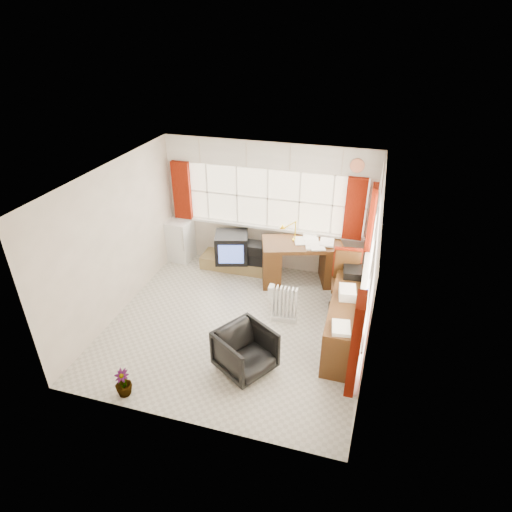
{
  "coord_description": "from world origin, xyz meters",
  "views": [
    {
      "loc": [
        1.86,
        -5.23,
        4.41
      ],
      "look_at": [
        0.19,
        0.55,
        1.02
      ],
      "focal_mm": 30.0,
      "sensor_mm": 36.0,
      "label": 1
    }
  ],
  "objects_px": {
    "task_chair": "(346,279)",
    "credenza": "(346,316)",
    "mini_fridge": "(180,239)",
    "radiator": "(284,307)",
    "crt_tv": "(232,247)",
    "desk": "(301,260)",
    "office_chair": "(245,351)",
    "desk_lamp": "(295,227)",
    "tv_bench": "(237,263)"
  },
  "relations": [
    {
      "from": "task_chair",
      "to": "credenza",
      "type": "bearing_deg",
      "value": -81.95
    },
    {
      "from": "credenza",
      "to": "mini_fridge",
      "type": "distance_m",
      "value": 3.87
    },
    {
      "from": "radiator",
      "to": "crt_tv",
      "type": "relative_size",
      "value": 0.85
    },
    {
      "from": "desk",
      "to": "task_chair",
      "type": "xyz_separation_m",
      "value": [
        0.86,
        -0.66,
        0.14
      ]
    },
    {
      "from": "crt_tv",
      "to": "mini_fridge",
      "type": "bearing_deg",
      "value": 170.36
    },
    {
      "from": "task_chair",
      "to": "mini_fridge",
      "type": "distance_m",
      "value": 3.54
    },
    {
      "from": "mini_fridge",
      "to": "radiator",
      "type": "bearing_deg",
      "value": -29.81
    },
    {
      "from": "office_chair",
      "to": "mini_fridge",
      "type": "height_order",
      "value": "mini_fridge"
    },
    {
      "from": "credenza",
      "to": "crt_tv",
      "type": "relative_size",
      "value": 2.69
    },
    {
      "from": "office_chair",
      "to": "radiator",
      "type": "distance_m",
      "value": 1.29
    },
    {
      "from": "task_chair",
      "to": "crt_tv",
      "type": "relative_size",
      "value": 1.51
    },
    {
      "from": "radiator",
      "to": "crt_tv",
      "type": "height_order",
      "value": "crt_tv"
    },
    {
      "from": "radiator",
      "to": "credenza",
      "type": "distance_m",
      "value": 1.03
    },
    {
      "from": "radiator",
      "to": "task_chair",
      "type": "bearing_deg",
      "value": 32.6
    },
    {
      "from": "desk",
      "to": "desk_lamp",
      "type": "xyz_separation_m",
      "value": [
        -0.15,
        0.05,
        0.64
      ]
    },
    {
      "from": "desk_lamp",
      "to": "office_chair",
      "type": "distance_m",
      "value": 2.67
    },
    {
      "from": "desk",
      "to": "crt_tv",
      "type": "bearing_deg",
      "value": 179.68
    },
    {
      "from": "desk",
      "to": "office_chair",
      "type": "distance_m",
      "value": 2.52
    },
    {
      "from": "desk",
      "to": "tv_bench",
      "type": "relative_size",
      "value": 1.13
    },
    {
      "from": "desk",
      "to": "office_chair",
      "type": "relative_size",
      "value": 2.2
    },
    {
      "from": "task_chair",
      "to": "office_chair",
      "type": "height_order",
      "value": "task_chair"
    },
    {
      "from": "desk_lamp",
      "to": "office_chair",
      "type": "height_order",
      "value": "desk_lamp"
    },
    {
      "from": "desk_lamp",
      "to": "task_chair",
      "type": "height_order",
      "value": "desk_lamp"
    },
    {
      "from": "desk",
      "to": "radiator",
      "type": "relative_size",
      "value": 2.51
    },
    {
      "from": "desk",
      "to": "radiator",
      "type": "height_order",
      "value": "desk"
    },
    {
      "from": "credenza",
      "to": "desk",
      "type": "bearing_deg",
      "value": 124.88
    },
    {
      "from": "tv_bench",
      "to": "mini_fridge",
      "type": "distance_m",
      "value": 1.29
    },
    {
      "from": "task_chair",
      "to": "crt_tv",
      "type": "height_order",
      "value": "task_chair"
    },
    {
      "from": "office_chair",
      "to": "mini_fridge",
      "type": "distance_m",
      "value": 3.52
    },
    {
      "from": "office_chair",
      "to": "crt_tv",
      "type": "bearing_deg",
      "value": 55.05
    },
    {
      "from": "crt_tv",
      "to": "desk_lamp",
      "type": "bearing_deg",
      "value": 2.19
    },
    {
      "from": "radiator",
      "to": "crt_tv",
      "type": "bearing_deg",
      "value": 136.88
    },
    {
      "from": "desk",
      "to": "tv_bench",
      "type": "height_order",
      "value": "desk"
    },
    {
      "from": "task_chair",
      "to": "tv_bench",
      "type": "distance_m",
      "value": 2.36
    },
    {
      "from": "credenza",
      "to": "mini_fridge",
      "type": "bearing_deg",
      "value": 155.61
    },
    {
      "from": "desk",
      "to": "tv_bench",
      "type": "distance_m",
      "value": 1.36
    },
    {
      "from": "credenza",
      "to": "desk_lamp",
      "type": "bearing_deg",
      "value": 127.84
    },
    {
      "from": "office_chair",
      "to": "tv_bench",
      "type": "xyz_separation_m",
      "value": [
        -1.0,
        2.63,
        -0.2
      ]
    },
    {
      "from": "desk_lamp",
      "to": "mini_fridge",
      "type": "relative_size",
      "value": 0.47
    },
    {
      "from": "task_chair",
      "to": "mini_fridge",
      "type": "height_order",
      "value": "task_chair"
    },
    {
      "from": "office_chair",
      "to": "radiator",
      "type": "xyz_separation_m",
      "value": [
        0.27,
        1.26,
        -0.07
      ]
    },
    {
      "from": "desk",
      "to": "desk_lamp",
      "type": "bearing_deg",
      "value": 160.54
    },
    {
      "from": "crt_tv",
      "to": "tv_bench",
      "type": "bearing_deg",
      "value": 66.71
    },
    {
      "from": "task_chair",
      "to": "tv_bench",
      "type": "height_order",
      "value": "task_chair"
    },
    {
      "from": "desk_lamp",
      "to": "task_chair",
      "type": "bearing_deg",
      "value": -34.98
    },
    {
      "from": "task_chair",
      "to": "office_chair",
      "type": "relative_size",
      "value": 1.56
    },
    {
      "from": "desk",
      "to": "office_chair",
      "type": "bearing_deg",
      "value": -97.05
    },
    {
      "from": "radiator",
      "to": "credenza",
      "type": "relative_size",
      "value": 0.32
    },
    {
      "from": "mini_fridge",
      "to": "desk",
      "type": "bearing_deg",
      "value": -4.71
    },
    {
      "from": "desk_lamp",
      "to": "radiator",
      "type": "distance_m",
      "value": 1.55
    }
  ]
}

